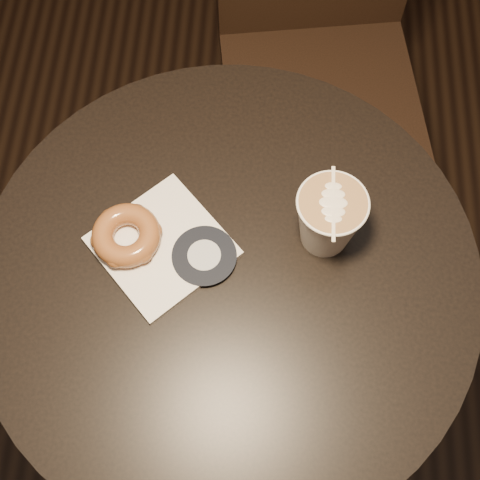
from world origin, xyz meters
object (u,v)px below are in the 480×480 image
(pastry_bag, at_px, (162,246))
(doughnut, at_px, (126,235))
(cafe_table, at_px, (230,314))
(latte_cup, at_px, (328,220))
(chair, at_px, (320,23))

(pastry_bag, relative_size, doughnut, 1.69)
(cafe_table, xyz_separation_m, latte_cup, (0.13, 0.06, 0.25))
(pastry_bag, bearing_deg, cafe_table, -59.80)
(chair, distance_m, pastry_bag, 0.66)
(chair, bearing_deg, pastry_bag, -120.53)
(chair, height_order, pastry_bag, chair)
(chair, bearing_deg, latte_cup, -99.72)
(cafe_table, bearing_deg, pastry_bag, 162.92)
(doughnut, bearing_deg, latte_cup, 5.07)
(chair, height_order, doughnut, chair)
(pastry_bag, bearing_deg, latte_cup, -35.26)
(latte_cup, bearing_deg, pastry_bag, -172.55)
(cafe_table, height_order, latte_cup, latte_cup)
(cafe_table, relative_size, pastry_bag, 4.66)
(pastry_bag, relative_size, latte_cup, 1.53)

